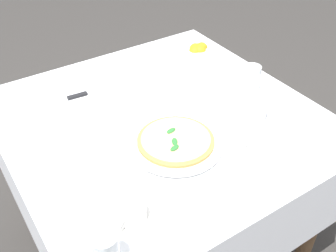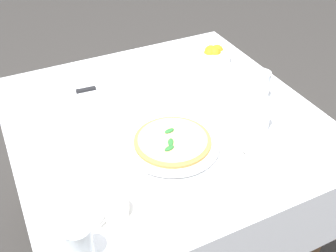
{
  "view_description": "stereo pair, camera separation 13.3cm",
  "coord_description": "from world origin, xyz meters",
  "px_view_note": "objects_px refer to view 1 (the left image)",
  "views": [
    {
      "loc": [
        -0.6,
        -0.96,
        1.56
      ],
      "look_at": [
        -0.02,
        -0.08,
        0.74
      ],
      "focal_mm": 42.63,
      "sensor_mm": 36.0,
      "label": 1
    },
    {
      "loc": [
        -0.48,
        -1.03,
        1.56
      ],
      "look_at": [
        -0.02,
        -0.08,
        0.74
      ],
      "focal_mm": 42.63,
      "sensor_mm": 36.0,
      "label": 2
    }
  ],
  "objects_px": {
    "coffee_cup_left_edge": "(132,213)",
    "water_glass_far_left": "(257,110)",
    "pizza_plate": "(176,143)",
    "napkin_folded": "(90,96)",
    "dinner_knife": "(90,92)",
    "water_glass_back_corner": "(251,81)",
    "citrus_bowl": "(198,53)",
    "pizza": "(176,140)",
    "coffee_cup_right_edge": "(262,151)"
  },
  "relations": [
    {
      "from": "napkin_folded",
      "to": "water_glass_far_left",
      "type": "bearing_deg",
      "value": -44.69
    },
    {
      "from": "napkin_folded",
      "to": "coffee_cup_right_edge",
      "type": "bearing_deg",
      "value": -60.42
    },
    {
      "from": "water_glass_back_corner",
      "to": "dinner_knife",
      "type": "xyz_separation_m",
      "value": [
        -0.53,
        0.3,
        -0.02
      ]
    },
    {
      "from": "pizza_plate",
      "to": "coffee_cup_right_edge",
      "type": "distance_m",
      "value": 0.27
    },
    {
      "from": "pizza_plate",
      "to": "water_glass_far_left",
      "type": "distance_m",
      "value": 0.31
    },
    {
      "from": "pizza",
      "to": "citrus_bowl",
      "type": "distance_m",
      "value": 0.6
    },
    {
      "from": "pizza",
      "to": "water_glass_far_left",
      "type": "distance_m",
      "value": 0.31
    },
    {
      "from": "coffee_cup_left_edge",
      "to": "water_glass_back_corner",
      "type": "height_order",
      "value": "water_glass_back_corner"
    },
    {
      "from": "coffee_cup_left_edge",
      "to": "napkin_folded",
      "type": "xyz_separation_m",
      "value": [
        0.15,
        0.59,
        -0.02
      ]
    },
    {
      "from": "napkin_folded",
      "to": "dinner_knife",
      "type": "relative_size",
      "value": 1.15
    },
    {
      "from": "citrus_bowl",
      "to": "coffee_cup_left_edge",
      "type": "bearing_deg",
      "value": -137.44
    },
    {
      "from": "pizza_plate",
      "to": "dinner_knife",
      "type": "relative_size",
      "value": 1.55
    },
    {
      "from": "pizza",
      "to": "dinner_knife",
      "type": "xyz_separation_m",
      "value": [
        -0.11,
        0.41,
        -0.0
      ]
    },
    {
      "from": "pizza",
      "to": "coffee_cup_right_edge",
      "type": "height_order",
      "value": "coffee_cup_right_edge"
    },
    {
      "from": "pizza_plate",
      "to": "citrus_bowl",
      "type": "xyz_separation_m",
      "value": [
        0.41,
        0.43,
        0.02
      ]
    },
    {
      "from": "pizza_plate",
      "to": "coffee_cup_left_edge",
      "type": "relative_size",
      "value": 2.34
    },
    {
      "from": "pizza_plate",
      "to": "napkin_folded",
      "type": "bearing_deg",
      "value": 105.74
    },
    {
      "from": "citrus_bowl",
      "to": "dinner_knife",
      "type": "bearing_deg",
      "value": -176.92
    },
    {
      "from": "water_glass_far_left",
      "to": "citrus_bowl",
      "type": "height_order",
      "value": "water_glass_far_left"
    },
    {
      "from": "pizza_plate",
      "to": "pizza",
      "type": "bearing_deg",
      "value": -156.93
    },
    {
      "from": "pizza_plate",
      "to": "dinner_knife",
      "type": "bearing_deg",
      "value": 105.38
    },
    {
      "from": "water_glass_far_left",
      "to": "napkin_folded",
      "type": "height_order",
      "value": "water_glass_far_left"
    },
    {
      "from": "dinner_knife",
      "to": "citrus_bowl",
      "type": "bearing_deg",
      "value": 7.64
    },
    {
      "from": "pizza_plate",
      "to": "citrus_bowl",
      "type": "relative_size",
      "value": 2.03
    },
    {
      "from": "pizza_plate",
      "to": "coffee_cup_right_edge",
      "type": "bearing_deg",
      "value": -44.58
    },
    {
      "from": "pizza_plate",
      "to": "water_glass_back_corner",
      "type": "relative_size",
      "value": 2.74
    },
    {
      "from": "water_glass_far_left",
      "to": "napkin_folded",
      "type": "relative_size",
      "value": 0.51
    },
    {
      "from": "pizza",
      "to": "dinner_knife",
      "type": "height_order",
      "value": "pizza"
    },
    {
      "from": "coffee_cup_left_edge",
      "to": "citrus_bowl",
      "type": "distance_m",
      "value": 0.92
    },
    {
      "from": "coffee_cup_left_edge",
      "to": "coffee_cup_right_edge",
      "type": "height_order",
      "value": "coffee_cup_left_edge"
    },
    {
      "from": "pizza",
      "to": "napkin_folded",
      "type": "bearing_deg",
      "value": 105.72
    },
    {
      "from": "napkin_folded",
      "to": "citrus_bowl",
      "type": "bearing_deg",
      "value": 5.37
    },
    {
      "from": "water_glass_back_corner",
      "to": "napkin_folded",
      "type": "relative_size",
      "value": 0.49
    },
    {
      "from": "dinner_knife",
      "to": "water_glass_far_left",
      "type": "bearing_deg",
      "value": -42.64
    },
    {
      "from": "pizza_plate",
      "to": "pizza",
      "type": "height_order",
      "value": "pizza"
    },
    {
      "from": "water_glass_far_left",
      "to": "dinner_knife",
      "type": "relative_size",
      "value": 0.59
    },
    {
      "from": "pizza_plate",
      "to": "water_glass_back_corner",
      "type": "xyz_separation_m",
      "value": [
        0.42,
        0.11,
        0.04
      ]
    },
    {
      "from": "napkin_folded",
      "to": "dinner_knife",
      "type": "height_order",
      "value": "dinner_knife"
    },
    {
      "from": "pizza_plate",
      "to": "coffee_cup_right_edge",
      "type": "xyz_separation_m",
      "value": [
        0.19,
        -0.19,
        0.01
      ]
    },
    {
      "from": "water_glass_far_left",
      "to": "coffee_cup_left_edge",
      "type": "bearing_deg",
      "value": -165.97
    },
    {
      "from": "pizza_plate",
      "to": "coffee_cup_left_edge",
      "type": "distance_m",
      "value": 0.32
    },
    {
      "from": "pizza_plate",
      "to": "coffee_cup_right_edge",
      "type": "relative_size",
      "value": 2.32
    },
    {
      "from": "coffee_cup_left_edge",
      "to": "pizza",
      "type": "bearing_deg",
      "value": 35.07
    },
    {
      "from": "pizza",
      "to": "napkin_folded",
      "type": "height_order",
      "value": "pizza"
    },
    {
      "from": "water_glass_far_left",
      "to": "dinner_knife",
      "type": "bearing_deg",
      "value": 132.8
    },
    {
      "from": "napkin_folded",
      "to": "coffee_cup_left_edge",
      "type": "bearing_deg",
      "value": -101.79
    },
    {
      "from": "coffee_cup_left_edge",
      "to": "water_glass_far_left",
      "type": "distance_m",
      "value": 0.59
    },
    {
      "from": "water_glass_far_left",
      "to": "dinner_knife",
      "type": "xyz_separation_m",
      "value": [
        -0.42,
        0.45,
        -0.03
      ]
    },
    {
      "from": "water_glass_back_corner",
      "to": "coffee_cup_left_edge",
      "type": "bearing_deg",
      "value": -156.67
    },
    {
      "from": "water_glass_back_corner",
      "to": "pizza_plate",
      "type": "bearing_deg",
      "value": -165.41
    }
  ]
}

